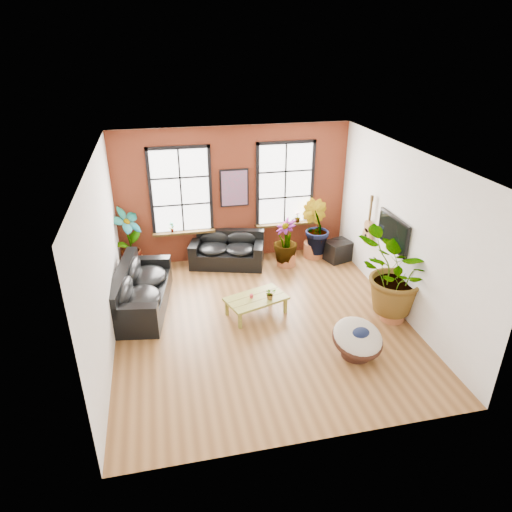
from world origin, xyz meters
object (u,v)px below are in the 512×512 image
at_px(sofa_back, 227,250).
at_px(papasan_chair, 358,339).
at_px(coffee_table, 256,299).
at_px(sofa_left, 139,291).

bearing_deg(sofa_back, papasan_chair, -51.70).
distance_m(sofa_back, coffee_table, 2.53).
bearing_deg(sofa_left, papasan_chair, -113.82).
relative_size(sofa_back, coffee_table, 1.43).
xyz_separation_m(coffee_table, papasan_chair, (1.54, -1.80, 0.01)).
distance_m(sofa_back, sofa_left, 2.83).
bearing_deg(sofa_back, coffee_table, -68.92).
height_order(sofa_back, coffee_table, sofa_back).
relative_size(coffee_table, papasan_chair, 1.23).
height_order(coffee_table, papasan_chair, papasan_chair).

